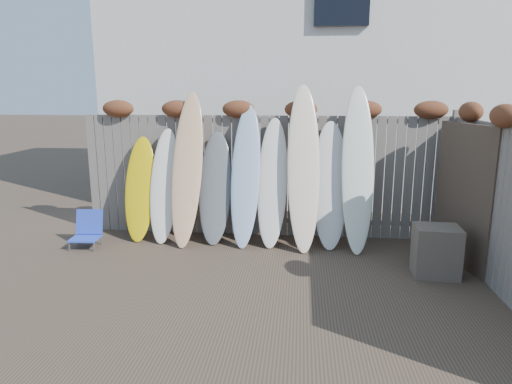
# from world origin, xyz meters

# --- Properties ---
(ground) EXTENTS (80.00, 80.00, 0.00)m
(ground) POSITION_xyz_m (0.00, 0.00, 0.00)
(ground) COLOR #493A2D
(back_fence) EXTENTS (6.05, 0.28, 2.24)m
(back_fence) POSITION_xyz_m (0.06, 2.39, 1.18)
(back_fence) COLOR slate
(back_fence) RESTS_ON ground
(right_fence) EXTENTS (0.28, 4.40, 2.24)m
(right_fence) POSITION_xyz_m (2.99, 0.25, 1.14)
(right_fence) COLOR slate
(right_fence) RESTS_ON ground
(house) EXTENTS (8.50, 5.50, 6.33)m
(house) POSITION_xyz_m (0.50, 6.50, 3.20)
(house) COLOR silver
(house) RESTS_ON ground
(beach_chair) EXTENTS (0.44, 0.47, 0.56)m
(beach_chair) POSITION_xyz_m (-2.68, 1.53, 0.26)
(beach_chair) COLOR blue
(beach_chair) RESTS_ON ground
(wooden_crate) EXTENTS (0.59, 0.51, 0.66)m
(wooden_crate) POSITION_xyz_m (2.41, 0.87, 0.33)
(wooden_crate) COLOR #6E6452
(wooden_crate) RESTS_ON ground
(lattice_panel) EXTENTS (0.35, 1.29, 1.96)m
(lattice_panel) POSITION_xyz_m (2.84, 1.32, 0.98)
(lattice_panel) COLOR brown
(lattice_panel) RESTS_ON ground
(surfboard_0) EXTENTS (0.50, 0.61, 1.66)m
(surfboard_0) POSITION_xyz_m (-1.97, 2.01, 0.83)
(surfboard_0) COLOR #DCBB07
(surfboard_0) RESTS_ON ground
(surfboard_1) EXTENTS (0.51, 0.67, 1.80)m
(surfboard_1) POSITION_xyz_m (-1.56, 1.98, 0.90)
(surfboard_1) COLOR white
(surfboard_1) RESTS_ON ground
(surfboard_2) EXTENTS (0.56, 0.87, 2.38)m
(surfboard_2) POSITION_xyz_m (-1.16, 1.91, 1.19)
(surfboard_2) COLOR #EEB375
(surfboard_2) RESTS_ON ground
(surfboard_3) EXTENTS (0.53, 0.64, 1.76)m
(surfboard_3) POSITION_xyz_m (-0.73, 1.99, 0.88)
(surfboard_3) COLOR #585E63
(surfboard_3) RESTS_ON ground
(surfboard_4) EXTENTS (0.50, 0.80, 2.18)m
(surfboard_4) POSITION_xyz_m (-0.24, 1.95, 1.09)
(surfboard_4) COLOR #A0BADE
(surfboard_4) RESTS_ON ground
(surfboard_5) EXTENTS (0.51, 0.73, 1.98)m
(surfboard_5) POSITION_xyz_m (0.18, 1.96, 0.99)
(surfboard_5) COLOR white
(surfboard_5) RESTS_ON ground
(surfboard_6) EXTENTS (0.56, 0.90, 2.49)m
(surfboard_6) POSITION_xyz_m (0.66, 1.88, 1.25)
(surfboard_6) COLOR #F1DDC4
(surfboard_6) RESTS_ON ground
(surfboard_7) EXTENTS (0.54, 0.70, 1.94)m
(surfboard_7) POSITION_xyz_m (1.08, 1.97, 0.97)
(surfboard_7) COLOR silver
(surfboard_7) RESTS_ON ground
(surfboard_8) EXTENTS (0.48, 0.86, 2.47)m
(surfboard_8) POSITION_xyz_m (1.47, 1.90, 1.24)
(surfboard_8) COLOR silver
(surfboard_8) RESTS_ON ground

